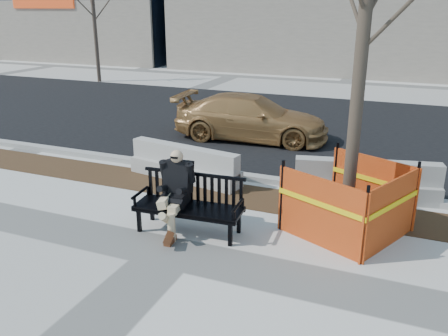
{
  "coord_description": "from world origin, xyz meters",
  "views": [
    {
      "loc": [
        3.27,
        -5.73,
        3.67
      ],
      "look_at": [
        0.36,
        1.34,
        1.02
      ],
      "focal_mm": 37.66,
      "sensor_mm": 36.0,
      "label": 1
    }
  ],
  "objects_px": {
    "bench": "(189,232)",
    "jersey_barrier_right": "(364,199)",
    "jersey_barrier_left": "(185,179)",
    "sedan": "(251,139)",
    "seated_man": "(177,228)",
    "tree_fence": "(345,230)"
  },
  "relations": [
    {
      "from": "jersey_barrier_left",
      "to": "jersey_barrier_right",
      "type": "relative_size",
      "value": 0.96
    },
    {
      "from": "sedan",
      "to": "jersey_barrier_left",
      "type": "distance_m",
      "value": 3.73
    },
    {
      "from": "seated_man",
      "to": "sedan",
      "type": "relative_size",
      "value": 0.32
    },
    {
      "from": "seated_man",
      "to": "jersey_barrier_right",
      "type": "distance_m",
      "value": 3.89
    },
    {
      "from": "bench",
      "to": "seated_man",
      "type": "xyz_separation_m",
      "value": [
        -0.25,
        0.03,
        0.0
      ]
    },
    {
      "from": "jersey_barrier_left",
      "to": "jersey_barrier_right",
      "type": "height_order",
      "value": "jersey_barrier_right"
    },
    {
      "from": "bench",
      "to": "tree_fence",
      "type": "distance_m",
      "value": 2.69
    },
    {
      "from": "tree_fence",
      "to": "sedan",
      "type": "relative_size",
      "value": 1.43
    },
    {
      "from": "seated_man",
      "to": "jersey_barrier_right",
      "type": "relative_size",
      "value": 0.49
    },
    {
      "from": "seated_man",
      "to": "bench",
      "type": "bearing_deg",
      "value": -11.44
    },
    {
      "from": "tree_fence",
      "to": "jersey_barrier_right",
      "type": "xyz_separation_m",
      "value": [
        0.15,
        1.58,
        0.0
      ]
    },
    {
      "from": "seated_man",
      "to": "tree_fence",
      "type": "relative_size",
      "value": 0.22
    },
    {
      "from": "tree_fence",
      "to": "jersey_barrier_right",
      "type": "relative_size",
      "value": 2.23
    },
    {
      "from": "bench",
      "to": "sedan",
      "type": "distance_m",
      "value": 6.08
    },
    {
      "from": "bench",
      "to": "seated_man",
      "type": "bearing_deg",
      "value": 168.56
    },
    {
      "from": "tree_fence",
      "to": "seated_man",
      "type": "bearing_deg",
      "value": -158.81
    },
    {
      "from": "seated_man",
      "to": "jersey_barrier_left",
      "type": "bearing_deg",
      "value": 109.58
    },
    {
      "from": "bench",
      "to": "jersey_barrier_left",
      "type": "height_order",
      "value": "bench"
    },
    {
      "from": "bench",
      "to": "sedan",
      "type": "height_order",
      "value": "sedan"
    },
    {
      "from": "sedan",
      "to": "tree_fence",
      "type": "bearing_deg",
      "value": -149.42
    },
    {
      "from": "sedan",
      "to": "seated_man",
      "type": "bearing_deg",
      "value": -177.49
    },
    {
      "from": "bench",
      "to": "jersey_barrier_right",
      "type": "distance_m",
      "value": 3.73
    }
  ]
}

